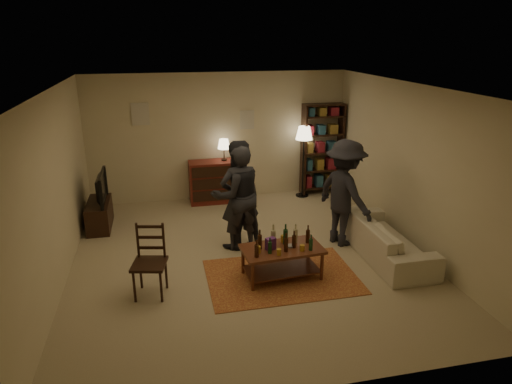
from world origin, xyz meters
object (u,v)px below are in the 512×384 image
object	(u,v)px
floor_lamp	(304,138)
person_left	(240,198)
coffee_table	(282,252)
dining_chair	(150,258)
tv_stand	(99,208)
bookshelf	(322,148)
dresser	(213,181)
person_right	(237,195)
person_by_sofa	(345,193)
sofa	(385,238)

from	to	relation	value
floor_lamp	person_left	xyz separation A→B (m)	(-1.83, -2.28, -0.43)
coffee_table	dining_chair	xyz separation A→B (m)	(-1.88, -0.02, 0.12)
floor_lamp	tv_stand	bearing A→B (deg)	-168.62
tv_stand	floor_lamp	distance (m)	4.41
bookshelf	floor_lamp	xyz separation A→B (m)	(-0.47, -0.13, 0.29)
dresser	floor_lamp	xyz separation A→B (m)	(1.97, -0.06, 0.85)
person_right	coffee_table	bearing A→B (deg)	94.50
tv_stand	person_by_sofa	size ratio (longest dim) A/B	0.58
dining_chair	floor_lamp	bearing A→B (deg)	58.40
dresser	bookshelf	world-z (taller)	bookshelf
coffee_table	person_by_sofa	world-z (taller)	person_by_sofa
person_left	tv_stand	bearing A→B (deg)	-38.86
dining_chair	dresser	xyz separation A→B (m)	(1.32, 3.46, -0.06)
coffee_table	person_right	world-z (taller)	person_right
coffee_table	person_right	bearing A→B (deg)	110.62
coffee_table	floor_lamp	xyz separation A→B (m)	(1.41, 3.38, 0.91)
bookshelf	person_right	distance (m)	3.28
coffee_table	floor_lamp	bearing A→B (deg)	67.29
tv_stand	person_left	bearing A→B (deg)	-30.78
dining_chair	person_by_sofa	bearing A→B (deg)	28.81
bookshelf	dresser	bearing A→B (deg)	-178.43
dining_chair	sofa	bearing A→B (deg)	17.84
person_left	person_by_sofa	xyz separation A→B (m)	(1.75, -0.18, 0.02)
coffee_table	person_by_sofa	bearing A→B (deg)	34.53
person_left	bookshelf	bearing A→B (deg)	-141.73
dining_chair	tv_stand	size ratio (longest dim) A/B	0.97
floor_lamp	person_right	xyz separation A→B (m)	(-1.86, -2.18, -0.40)
dresser	bookshelf	size ratio (longest dim) A/B	0.67
tv_stand	person_by_sofa	xyz separation A→B (m)	(4.14, -1.61, 0.53)
person_left	person_right	distance (m)	0.11
dining_chair	person_left	distance (m)	1.88
person_left	floor_lamp	bearing A→B (deg)	-136.85
bookshelf	floor_lamp	bearing A→B (deg)	-164.47
dining_chair	floor_lamp	distance (m)	4.79
bookshelf	person_left	size ratio (longest dim) A/B	1.13
sofa	person_by_sofa	distance (m)	0.98
person_left	dresser	bearing A→B (deg)	-94.61
person_by_sofa	floor_lamp	bearing A→B (deg)	-21.13
person_right	floor_lamp	bearing A→B (deg)	-146.64
floor_lamp	person_left	world-z (taller)	person_left
coffee_table	sofa	distance (m)	1.87
sofa	dining_chair	bearing A→B (deg)	95.36
coffee_table	tv_stand	distance (m)	3.78
coffee_table	person_left	distance (m)	1.27
dining_chair	person_right	bearing A→B (deg)	52.97
dresser	person_left	xyz separation A→B (m)	(0.14, -2.34, 0.42)
sofa	dresser	bearing A→B (deg)	37.54
tv_stand	floor_lamp	xyz separation A→B (m)	(4.22, 0.85, 0.94)
person_right	dining_chair	bearing A→B (deg)	24.37
tv_stand	sofa	world-z (taller)	tv_stand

